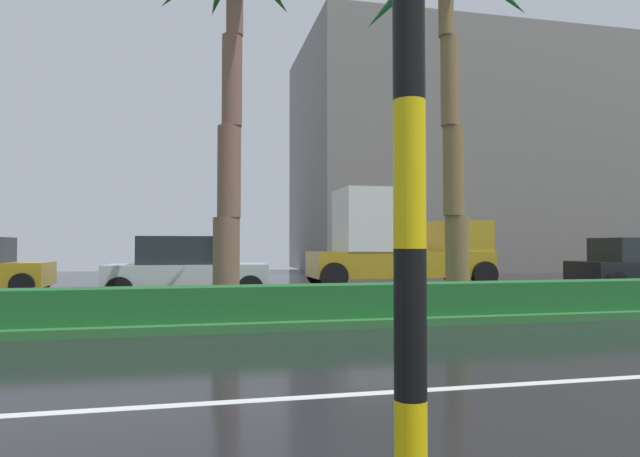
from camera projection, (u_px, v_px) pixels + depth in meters
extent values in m
cylinder|color=brown|center=(226.00, 263.00, 11.25)|extent=(0.55, 0.55, 1.90)
cylinder|color=brown|center=(229.00, 172.00, 11.30)|extent=(0.49, 0.49, 1.90)
cylinder|color=brown|center=(232.00, 81.00, 11.34)|extent=(0.42, 0.42, 1.90)
cylinder|color=brown|center=(457.00, 260.00, 12.10)|extent=(0.53, 0.53, 1.99)
cylinder|color=brown|center=(453.00, 171.00, 12.10)|extent=(0.46, 0.46, 1.99)
cylinder|color=brown|center=(450.00, 81.00, 12.10)|extent=(0.40, 0.40, 1.99)
cylinder|color=black|center=(410.00, 324.00, 2.64)|extent=(0.16, 0.16, 0.73)
cylinder|color=yellow|center=(409.00, 174.00, 2.66)|extent=(0.16, 0.16, 0.73)
cylinder|color=black|center=(409.00, 27.00, 2.68)|extent=(0.16, 0.16, 0.73)
cylinder|color=black|center=(40.00, 281.00, 17.46)|extent=(0.68, 0.22, 0.68)
cylinder|color=black|center=(22.00, 285.00, 15.70)|extent=(0.68, 0.22, 0.68)
cube|color=silver|center=(187.00, 277.00, 15.02)|extent=(4.30, 1.76, 0.72)
cube|color=#1E2328|center=(182.00, 250.00, 15.01)|extent=(2.30, 1.58, 0.76)
cylinder|color=black|center=(245.00, 283.00, 16.24)|extent=(0.68, 0.22, 0.68)
cylinder|color=black|center=(250.00, 288.00, 14.49)|extent=(0.68, 0.22, 0.68)
cylinder|color=black|center=(128.00, 285.00, 15.53)|extent=(0.68, 0.22, 0.68)
cylinder|color=black|center=(119.00, 290.00, 13.77)|extent=(0.68, 0.22, 0.68)
cube|color=#B28C1E|center=(399.00, 264.00, 19.53)|extent=(6.40, 2.30, 0.90)
cube|color=#B28C1E|center=(455.00, 236.00, 20.04)|extent=(1.90, 2.21, 1.10)
cube|color=silver|center=(371.00, 220.00, 19.35)|extent=(2.30, 2.35, 2.20)
cylinder|color=black|center=(454.00, 271.00, 21.24)|extent=(0.92, 0.30, 0.92)
cylinder|color=black|center=(484.00, 275.00, 18.96)|extent=(0.92, 0.30, 0.92)
cylinder|color=black|center=(319.00, 273.00, 20.07)|extent=(0.92, 0.30, 0.92)
cylinder|color=black|center=(334.00, 276.00, 17.79)|extent=(0.92, 0.30, 0.92)
cube|color=black|center=(638.00, 272.00, 17.83)|extent=(4.30, 1.76, 0.72)
cube|color=#1E2328|center=(634.00, 250.00, 17.83)|extent=(2.30, 1.58, 0.76)
cylinder|color=black|center=(576.00, 279.00, 18.35)|extent=(0.68, 0.22, 0.68)
cylinder|color=black|center=(616.00, 283.00, 16.59)|extent=(0.68, 0.22, 0.68)
cube|color=slate|center=(474.00, 161.00, 34.66)|extent=(21.95, 11.44, 13.72)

